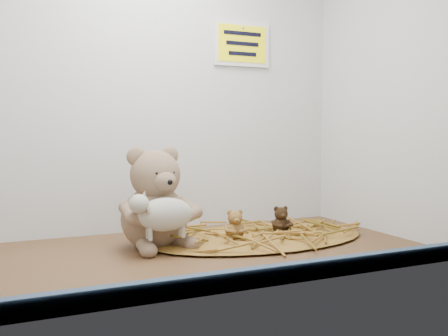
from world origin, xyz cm
name	(u,v)px	position (x,y,z in cm)	size (l,w,h in cm)	color
alcove_shell	(168,64)	(0.00, 9.00, 45.00)	(120.40, 60.20, 90.40)	#472C18
front_rail	(233,280)	(0.00, -28.80, 1.80)	(119.28, 2.20, 3.60)	#354D66
straw_bed	(258,237)	(24.05, 6.77, 0.59)	(60.64, 35.21, 1.17)	brown
main_teddy	(154,197)	(-3.46, 9.61, 12.45)	(20.07, 21.19, 24.89)	#8F7458
toy_lamb	(165,215)	(-3.46, 0.69, 9.45)	(16.93, 10.33, 10.94)	#B6B2A3
mini_teddy_tan	(235,223)	(16.68, 5.81, 4.98)	(6.14, 6.48, 7.62)	brown
mini_teddy_brown	(281,219)	(31.43, 7.74, 4.86)	(5.95, 6.28, 7.38)	black
wall_sign	(242,44)	(30.00, 29.40, 55.00)	(16.00, 1.20, 11.00)	#FFF50D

